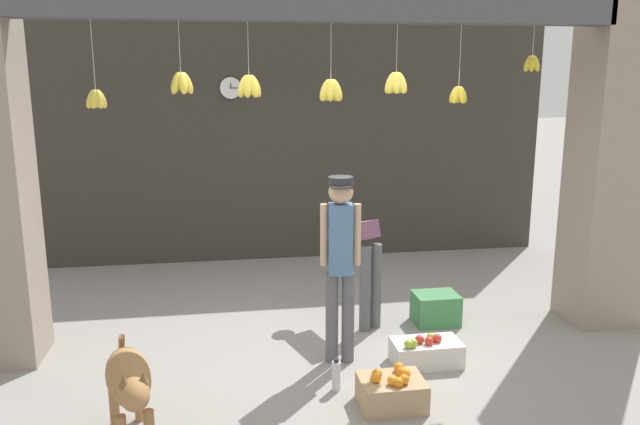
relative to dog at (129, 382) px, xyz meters
The scene contains 12 objects.
ground_plane 2.08m from the dog, 39.50° to the left, with size 60.00×60.00×0.00m, color gray.
shop_back_wall 4.76m from the dog, 70.30° to the left, with size 7.05×0.12×3.14m, color #38332D.
shop_pillar_right 4.84m from the dog, 19.70° to the left, with size 0.70×0.60×3.14m, color gray.
storefront_awning 3.24m from the dog, 42.32° to the left, with size 5.15×0.28×0.95m.
dog is the anchor object (origin of this frame).
shopkeeper 2.00m from the dog, 32.80° to the left, with size 0.34×0.28×1.64m.
worker_stooping 2.75m from the dog, 44.74° to the left, with size 0.55×0.80×1.12m.
fruit_crate_oranges 1.92m from the dog, ahead, with size 0.49×0.38×0.29m.
fruit_crate_apples 2.54m from the dog, 20.30° to the left, with size 0.59×0.34×0.28m.
produce_box_green 3.27m from the dog, 32.38° to the left, with size 0.44×0.35×0.31m, color #42844C.
water_bottle 1.63m from the dog, 19.81° to the left, with size 0.07×0.07×0.27m.
wall_clock 4.73m from the dog, 79.28° to the left, with size 0.29×0.03×0.29m.
Camera 1 is at (-0.92, -5.23, 2.45)m, focal length 35.00 mm.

